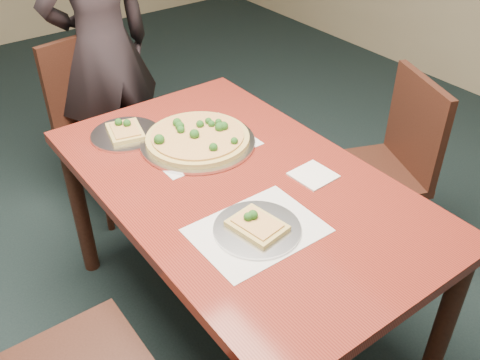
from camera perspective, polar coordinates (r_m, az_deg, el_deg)
ground at (r=2.31m, az=-3.19°, el=-18.35°), size 8.00×8.00×0.00m
dining_table at (r=1.98m, az=0.00°, el=-2.17°), size 0.90×1.50×0.75m
chair_far at (r=2.92m, az=-14.88°, el=6.70°), size 0.48×0.48×0.91m
chair_right at (r=2.54m, az=15.44°, el=1.96°), size 0.55×0.55×0.91m
diner at (r=2.91m, az=-14.52°, el=13.45°), size 0.63×0.44×1.65m
placemat_main at (r=2.14m, az=-4.51°, el=3.94°), size 0.42×0.32×0.00m
placemat_near at (r=1.70m, az=1.84°, el=-5.38°), size 0.40×0.30×0.00m
pizza_pan at (r=2.13m, az=-4.53°, el=4.45°), size 0.45×0.45×0.07m
slice_plate_near at (r=1.70m, az=1.81°, el=-5.03°), size 0.28×0.28×0.06m
slice_plate_far at (r=2.23m, az=-12.13°, el=4.98°), size 0.28×0.28×0.06m
napkin at (r=1.96m, az=7.83°, el=0.52°), size 0.15×0.15×0.01m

